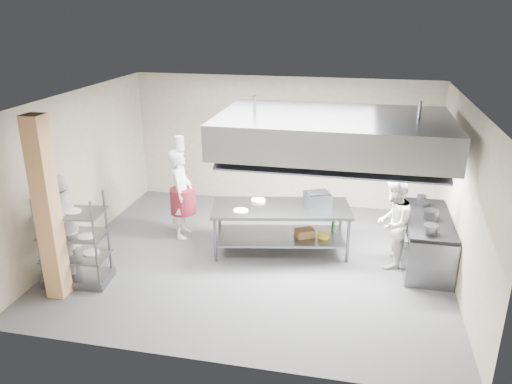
% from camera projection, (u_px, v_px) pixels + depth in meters
% --- Properties ---
extents(floor, '(7.00, 7.00, 0.00)m').
position_uv_depth(floor, '(256.00, 258.00, 9.42)').
color(floor, '#3B3B3D').
rests_on(floor, ground).
extents(ceiling, '(7.00, 7.00, 0.00)m').
position_uv_depth(ceiling, '(256.00, 99.00, 8.38)').
color(ceiling, silver).
rests_on(ceiling, wall_back).
extents(wall_back, '(7.00, 0.00, 7.00)m').
position_uv_depth(wall_back, '(283.00, 142.00, 11.65)').
color(wall_back, gray).
rests_on(wall_back, ground).
extents(wall_left, '(0.00, 6.00, 6.00)m').
position_uv_depth(wall_left, '(78.00, 171.00, 9.58)').
color(wall_left, gray).
rests_on(wall_left, ground).
extents(wall_right, '(0.00, 6.00, 6.00)m').
position_uv_depth(wall_right, '(463.00, 198.00, 8.21)').
color(wall_right, gray).
rests_on(wall_right, ground).
extents(column, '(0.30, 0.30, 3.00)m').
position_uv_depth(column, '(47.00, 210.00, 7.73)').
color(column, tan).
rests_on(column, floor).
extents(exhaust_hood, '(4.00, 2.50, 0.60)m').
position_uv_depth(exhaust_hood, '(333.00, 132.00, 8.70)').
color(exhaust_hood, gray).
rests_on(exhaust_hood, ceiling).
extents(hood_strip_a, '(1.60, 0.12, 0.04)m').
position_uv_depth(hood_strip_a, '(282.00, 147.00, 8.98)').
color(hood_strip_a, white).
rests_on(hood_strip_a, exhaust_hood).
extents(hood_strip_b, '(1.60, 0.12, 0.04)m').
position_uv_depth(hood_strip_b, '(385.00, 153.00, 8.63)').
color(hood_strip_b, white).
rests_on(hood_strip_b, exhaust_hood).
extents(wall_shelf, '(1.50, 0.28, 0.04)m').
position_uv_depth(wall_shelf, '(361.00, 148.00, 11.15)').
color(wall_shelf, gray).
rests_on(wall_shelf, wall_back).
extents(island, '(2.76, 1.57, 0.91)m').
position_uv_depth(island, '(281.00, 229.00, 9.58)').
color(island, gray).
rests_on(island, floor).
extents(island_worktop, '(2.76, 1.57, 0.06)m').
position_uv_depth(island_worktop, '(281.00, 208.00, 9.43)').
color(island_worktop, gray).
rests_on(island_worktop, island).
extents(island_undershelf, '(2.54, 1.43, 0.04)m').
position_uv_depth(island_undershelf, '(281.00, 236.00, 9.63)').
color(island_undershelf, slate).
rests_on(island_undershelf, island).
extents(pass_rack, '(1.13, 0.74, 1.60)m').
position_uv_depth(pass_rack, '(74.00, 239.00, 8.34)').
color(pass_rack, gray).
rests_on(pass_rack, floor).
extents(cooking_range, '(0.80, 2.00, 0.84)m').
position_uv_depth(cooking_range, '(426.00, 242.00, 9.13)').
color(cooking_range, gray).
rests_on(cooking_range, floor).
extents(range_top, '(0.78, 1.96, 0.06)m').
position_uv_depth(range_top, '(429.00, 219.00, 8.97)').
color(range_top, black).
rests_on(range_top, cooking_range).
extents(chef_head, '(0.53, 0.72, 1.84)m').
position_uv_depth(chef_head, '(181.00, 194.00, 10.04)').
color(chef_head, white).
rests_on(chef_head, floor).
extents(chef_line, '(0.84, 0.96, 1.66)m').
position_uv_depth(chef_line, '(393.00, 223.00, 8.90)').
color(chef_line, white).
rests_on(chef_line, floor).
extents(chef_plating, '(0.85, 1.21, 1.90)m').
position_uv_depth(chef_plating, '(66.00, 228.00, 8.43)').
color(chef_plating, silver).
rests_on(chef_plating, floor).
extents(griddle, '(0.58, 0.53, 0.23)m').
position_uv_depth(griddle, '(317.00, 199.00, 9.48)').
color(griddle, slate).
rests_on(griddle, island_worktop).
extents(wicker_basket, '(0.42, 0.38, 0.15)m').
position_uv_depth(wicker_basket, '(305.00, 233.00, 9.53)').
color(wicker_basket, '#96663C').
rests_on(wicker_basket, island_undershelf).
extents(stockpot, '(0.26, 0.26, 0.18)m').
position_uv_depth(stockpot, '(431.00, 215.00, 8.86)').
color(stockpot, gray).
rests_on(stockpot, range_top).
extents(plate_stack, '(0.28, 0.28, 0.05)m').
position_uv_depth(plate_stack, '(76.00, 255.00, 8.44)').
color(plate_stack, white).
rests_on(plate_stack, pass_rack).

